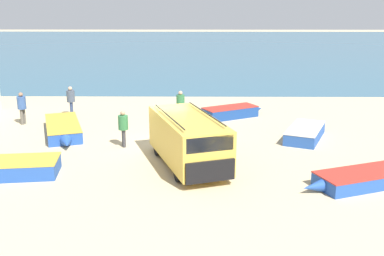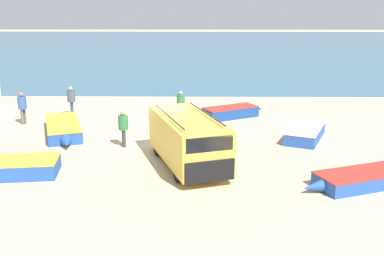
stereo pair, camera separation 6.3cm
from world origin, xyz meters
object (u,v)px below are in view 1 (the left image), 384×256
Objects in this scene: fisherman_0 at (180,103)px; fisherman_3 at (71,98)px; parked_van at (188,139)px; fishing_rowboat_2 at (232,112)px; fishing_rowboat_0 at (63,129)px; fisherman_1 at (123,125)px; fishing_rowboat_1 at (305,132)px; fisherman_2 at (22,105)px; fishing_rowboat_4 at (362,179)px.

fisherman_0 is 0.99× the size of fisherman_3.
parked_van is 3.22× the size of fisherman_0.
fishing_rowboat_2 is 2.20× the size of fisherman_0.
fishing_rowboat_0 is 4.16m from fisherman_3.
fisherman_1 is (3.46, -1.98, 0.74)m from fishing_rowboat_0.
parked_van is 3.17× the size of fisherman_3.
fisherman_0 is at bearing 160.90° from fisherman_3.
fishing_rowboat_1 is (5.85, 4.02, -0.85)m from parked_van.
fishing_rowboat_1 is at bearing -80.63° from fishing_rowboat_2.
fisherman_1 is 0.97× the size of fisherman_3.
fisherman_2 reaches higher than fishing_rowboat_1.
fishing_rowboat_4 is 17.38m from fisherman_3.
fisherman_0 is at bearing 25.19° from fisherman_2.
fisherman_0 reaches higher than fishing_rowboat_2.
fishing_rowboat_4 is 2.63× the size of fisherman_1.
fisherman_1 is 0.97× the size of fisherman_2.
parked_van is at bearing 36.14° from fishing_rowboat_0.
fishing_rowboat_0 is 6.66m from fisherman_0.
parked_van reaches higher than fishing_rowboat_2.
fisherman_3 reaches higher than fishing_rowboat_4.
fisherman_0 is at bearing -134.76° from fisherman_1.
fishing_rowboat_1 reaches higher than fishing_rowboat_4.
fishing_rowboat_0 is 4.06m from fisherman_1.
fishing_rowboat_2 is at bearing -30.45° from fisherman_0.
fishing_rowboat_2 is 9.71m from fisherman_3.
fisherman_3 reaches higher than fishing_rowboat_2.
fishing_rowboat_0 is 3.03× the size of fisherman_3.
parked_van is 8.74m from fishing_rowboat_2.
parked_van is at bearing -14.52° from fisherman_2.
fisherman_0 reaches higher than fisherman_1.
fishing_rowboat_4 is at bearing -97.40° from fishing_rowboat_2.
fishing_rowboat_1 is at bearing 152.11° from fisherman_3.
fisherman_0 is at bearing 165.52° from parked_van.
fishing_rowboat_4 is 18.18m from fisherman_2.
fishing_rowboat_0 is 9.83m from fishing_rowboat_2.
fishing_rowboat_2 is 3.31m from fisherman_0.
fisherman_1 reaches higher than fishing_rowboat_2.
fishing_rowboat_0 is at bearing -15.85° from fisherman_2.
fishing_rowboat_4 is 2.56× the size of fisherman_3.
fisherman_2 is at bearing 104.08° from fishing_rowboat_1.
fisherman_3 reaches higher than fishing_rowboat_1.
fishing_rowboat_4 is 2.59× the size of fisherman_0.
fishing_rowboat_0 is at bearing 111.47° from fishing_rowboat_1.
fisherman_3 is (-13.05, 4.49, 0.78)m from fishing_rowboat_1.
parked_van reaches higher than fisherman_3.
fishing_rowboat_4 is (0.68, -6.13, -0.03)m from fishing_rowboat_1.
fisherman_3 is (2.22, 1.94, -0.01)m from fisherman_2.
fisherman_2 is at bearing 135.81° from fisherman_0.
fisherman_2 reaches higher than fishing_rowboat_4.
fisherman_0 is at bearing 95.87° from fishing_rowboat_0.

